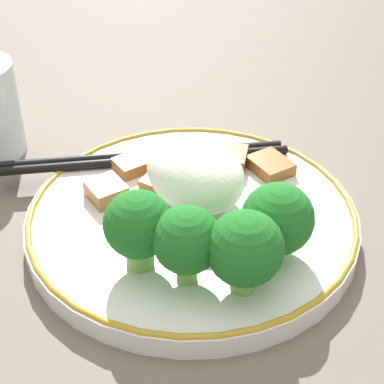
# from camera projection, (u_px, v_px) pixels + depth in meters

# --- Properties ---
(ground_plane) EXTENTS (3.00, 3.00, 0.00)m
(ground_plane) POSITION_uv_depth(u_px,v_px,m) (192.00, 230.00, 0.51)
(ground_plane) COLOR #665B51
(plate) EXTENTS (0.26, 0.26, 0.02)m
(plate) POSITION_uv_depth(u_px,v_px,m) (192.00, 219.00, 0.50)
(plate) COLOR white
(plate) RESTS_ON ground_plane
(rice_mound) EXTENTS (0.09, 0.07, 0.05)m
(rice_mound) POSITION_uv_depth(u_px,v_px,m) (195.00, 173.00, 0.49)
(rice_mound) COLOR white
(rice_mound) RESTS_ON plate
(broccoli_back_left) EXTENTS (0.05, 0.05, 0.06)m
(broccoli_back_left) POSITION_uv_depth(u_px,v_px,m) (138.00, 226.00, 0.43)
(broccoli_back_left) COLOR #72AD4C
(broccoli_back_left) RESTS_ON plate
(broccoli_back_center) EXTENTS (0.05, 0.05, 0.06)m
(broccoli_back_center) POSITION_uv_depth(u_px,v_px,m) (187.00, 241.00, 0.42)
(broccoli_back_center) COLOR #72AD4C
(broccoli_back_center) RESTS_ON plate
(broccoli_back_right) EXTENTS (0.05, 0.05, 0.06)m
(broccoli_back_right) POSITION_uv_depth(u_px,v_px,m) (245.00, 249.00, 0.41)
(broccoli_back_right) COLOR #72AD4C
(broccoli_back_right) RESTS_ON plate
(broccoli_mid_left) EXTENTS (0.05, 0.05, 0.06)m
(broccoli_mid_left) POSITION_uv_depth(u_px,v_px,m) (278.00, 219.00, 0.44)
(broccoli_mid_left) COLOR #72AD4C
(broccoli_mid_left) RESTS_ON plate
(meat_near_front) EXTENTS (0.03, 0.03, 0.01)m
(meat_near_front) POSITION_uv_depth(u_px,v_px,m) (106.00, 191.00, 0.51)
(meat_near_front) COLOR #9E6633
(meat_near_front) RESTS_ON plate
(meat_near_left) EXTENTS (0.03, 0.03, 0.01)m
(meat_near_left) POSITION_uv_depth(u_px,v_px,m) (160.00, 184.00, 0.52)
(meat_near_left) COLOR #9E6633
(meat_near_left) RESTS_ON plate
(meat_near_right) EXTENTS (0.04, 0.03, 0.01)m
(meat_near_right) POSITION_uv_depth(u_px,v_px,m) (270.00, 166.00, 0.54)
(meat_near_right) COLOR brown
(meat_near_right) RESTS_ON plate
(meat_near_back) EXTENTS (0.04, 0.04, 0.01)m
(meat_near_back) POSITION_uv_depth(u_px,v_px,m) (229.00, 158.00, 0.55)
(meat_near_back) COLOR brown
(meat_near_back) RESTS_ON plate
(meat_on_rice_edge) EXTENTS (0.03, 0.04, 0.01)m
(meat_on_rice_edge) POSITION_uv_depth(u_px,v_px,m) (136.00, 163.00, 0.54)
(meat_on_rice_edge) COLOR #9E6633
(meat_on_rice_edge) RESTS_ON plate
(chopsticks) EXTENTS (0.11, 0.24, 0.01)m
(chopsticks) POSITION_uv_depth(u_px,v_px,m) (146.00, 157.00, 0.55)
(chopsticks) COLOR black
(chopsticks) RESTS_ON plate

